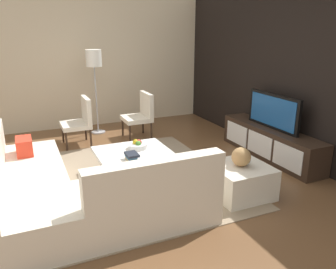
{
  "coord_description": "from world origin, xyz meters",
  "views": [
    {
      "loc": [
        4.1,
        -1.26,
        2.04
      ],
      "look_at": [
        -0.1,
        0.6,
        0.59
      ],
      "focal_mm": 35.97,
      "sensor_mm": 36.0,
      "label": 1
    }
  ],
  "objects": [
    {
      "name": "decorative_ball",
      "position": [
        0.91,
        1.15,
        0.52
      ],
      "size": [
        0.24,
        0.24,
        0.24
      ],
      "primitive_type": "sphere",
      "color": "#AD8451",
      "rests_on": "ottoman"
    },
    {
      "name": "book_stack",
      "position": [
        0.12,
        -0.02,
        0.43
      ],
      "size": [
        0.22,
        0.16,
        0.09
      ],
      "color": "#CCB78C",
      "rests_on": "coffee_table"
    },
    {
      "name": "floor_lamp",
      "position": [
        -2.52,
        0.11,
        1.39
      ],
      "size": [
        0.3,
        0.3,
        1.66
      ],
      "color": "#A5A5AA",
      "rests_on": "ground"
    },
    {
      "name": "coffee_table",
      "position": [
        -0.1,
        0.1,
        0.2
      ],
      "size": [
        1.07,
        1.02,
        0.38
      ],
      "color": "#332319",
      "rests_on": "ground"
    },
    {
      "name": "feature_wall_back",
      "position": [
        0.0,
        2.7,
        1.4
      ],
      "size": [
        6.4,
        0.12,
        2.8
      ],
      "primitive_type": "cube",
      "color": "black",
      "rests_on": "ground"
    },
    {
      "name": "television",
      "position": [
        0.0,
        2.4,
        0.78
      ],
      "size": [
        1.14,
        0.06,
        0.56
      ],
      "color": "black",
      "rests_on": "media_console"
    },
    {
      "name": "area_rug",
      "position": [
        -0.1,
        0.0,
        0.01
      ],
      "size": [
        3.07,
        2.73,
        0.01
      ],
      "primitive_type": "cube",
      "color": "gray",
      "rests_on": "ground"
    },
    {
      "name": "accent_chair_far",
      "position": [
        -1.89,
        0.82,
        0.49
      ],
      "size": [
        0.55,
        0.51,
        0.87
      ],
      "rotation": [
        0.0,
        0.0,
        0.17
      ],
      "color": "#332319",
      "rests_on": "ground"
    },
    {
      "name": "sectional_couch",
      "position": [
        0.51,
        -0.9,
        0.29
      ],
      "size": [
        2.43,
        2.3,
        0.84
      ],
      "color": "beige",
      "rests_on": "ground"
    },
    {
      "name": "media_console",
      "position": [
        0.0,
        2.4,
        0.25
      ],
      "size": [
        2.06,
        0.45,
        0.5
      ],
      "color": "#332319",
      "rests_on": "ground"
    },
    {
      "name": "ground_plane",
      "position": [
        0.0,
        0.0,
        0.0
      ],
      "size": [
        14.0,
        14.0,
        0.0
      ],
      "primitive_type": "plane",
      "color": "brown"
    },
    {
      "name": "fruit_bowl",
      "position": [
        -0.28,
        0.2,
        0.43
      ],
      "size": [
        0.28,
        0.28,
        0.13
      ],
      "color": "silver",
      "rests_on": "coffee_table"
    },
    {
      "name": "side_wall_left",
      "position": [
        -3.2,
        0.2,
        1.4
      ],
      "size": [
        0.12,
        5.2,
        2.8
      ],
      "primitive_type": "cube",
      "color": "beige",
      "rests_on": "ground"
    },
    {
      "name": "accent_chair_near",
      "position": [
        -1.9,
        -0.32,
        0.49
      ],
      "size": [
        0.55,
        0.5,
        0.87
      ],
      "rotation": [
        0.0,
        0.0,
        0.12
      ],
      "color": "#332319",
      "rests_on": "ground"
    },
    {
      "name": "ottoman",
      "position": [
        0.91,
        1.15,
        0.2
      ],
      "size": [
        0.7,
        0.7,
        0.4
      ],
      "primitive_type": "cube",
      "color": "beige",
      "rests_on": "ground"
    }
  ]
}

